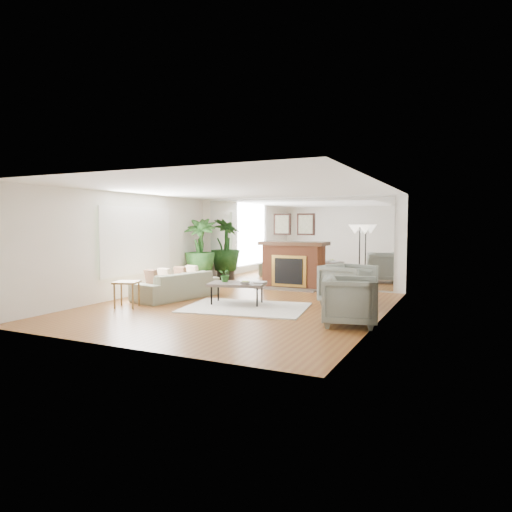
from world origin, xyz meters
The scene contains 18 objects.
ground centered at (0.00, 0.00, 0.00)m, with size 7.00×7.00×0.00m, color brown.
wall_left centered at (-2.99, 0.00, 1.25)m, with size 0.02×7.00×2.50m, color white.
wall_right centered at (2.99, 0.00, 1.25)m, with size 0.02×7.00×2.50m, color white.
wall_back centered at (0.00, 3.49, 1.25)m, with size 6.00×0.02×2.50m, color white.
mirror_panel centered at (0.00, 3.47, 1.25)m, with size 5.40×0.04×2.40m, color silver.
window_panel centered at (-2.96, 0.40, 1.35)m, with size 0.04×2.40×1.50m, color #B2E09E.
fireplace centered at (0.00, 3.26, 0.66)m, with size 1.85×0.83×2.05m.
area_rug centered at (0.25, -0.03, 0.01)m, with size 2.50×1.79×0.03m, color silver.
coffee_table centered at (-0.11, 0.27, 0.44)m, with size 1.33×0.96×0.48m.
sofa centered at (-1.80, 0.40, 0.31)m, with size 2.14×0.84×0.62m, color gray.
armchair_back centered at (2.09, 1.22, 0.45)m, with size 0.96×0.99×0.90m, color slate.
armchair_front centered at (2.60, -0.67, 0.42)m, with size 0.91×0.93×0.85m, color slate.
side_table centered at (-2.07, -1.00, 0.46)m, with size 0.63×0.63×0.55m.
potted_ficus centered at (-2.60, 2.70, 1.03)m, with size 1.16×1.16×1.92m.
floor_lamp centered at (1.91, 3.10, 1.49)m, with size 0.57×0.31×1.74m.
tabletop_plant centered at (-0.41, 0.30, 0.65)m, with size 0.30×0.26×0.33m, color #366B27.
fruit_bowl centered at (0.15, 0.16, 0.51)m, with size 0.24×0.24×0.06m, color olive.
book centered at (0.22, 0.49, 0.49)m, with size 0.23×0.31×0.02m, color olive.
Camera 1 is at (4.49, -8.43, 1.75)m, focal length 32.00 mm.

